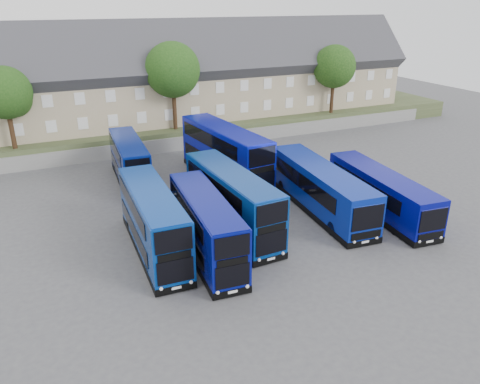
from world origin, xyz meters
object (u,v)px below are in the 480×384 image
(dd_front_left, at_px, (153,223))
(tree_west, at_px, (7,95))
(coach_east_a, at_px, (320,190))
(tree_mid, at_px, (174,72))
(tree_east, at_px, (335,68))
(dd_front_mid, at_px, (206,228))
(tree_far, at_px, (341,57))

(dd_front_left, bearing_deg, tree_west, 111.70)
(coach_east_a, xyz_separation_m, tree_mid, (-4.75, 20.85, 6.37))
(dd_front_left, xyz_separation_m, tree_east, (28.46, 21.32, 5.36))
(coach_east_a, height_order, tree_west, tree_west)
(dd_front_mid, distance_m, tree_far, 44.12)
(dd_front_left, height_order, tree_west, tree_west)
(tree_west, xyz_separation_m, tree_east, (36.00, 0.00, 0.34))
(tree_mid, bearing_deg, coach_east_a, -77.18)
(dd_front_left, height_order, tree_east, tree_east)
(tree_east, bearing_deg, tree_far, 49.40)
(tree_west, distance_m, tree_far, 42.58)
(tree_mid, bearing_deg, tree_far, 14.04)
(tree_far, bearing_deg, tree_west, -170.54)
(tree_west, bearing_deg, tree_mid, 1.79)
(dd_front_left, xyz_separation_m, tree_far, (34.46, 28.32, 5.70))
(dd_front_left, xyz_separation_m, tree_west, (-7.54, 21.32, 5.02))
(tree_mid, bearing_deg, dd_front_left, -111.19)
(dd_front_mid, bearing_deg, tree_east, 46.67)
(tree_west, distance_m, tree_mid, 16.04)
(coach_east_a, height_order, tree_mid, tree_mid)
(dd_front_left, distance_m, tree_east, 35.96)
(dd_front_mid, xyz_separation_m, tree_west, (-10.38, 23.21, 5.12))
(dd_front_mid, relative_size, tree_far, 1.16)
(tree_west, bearing_deg, dd_front_mid, -65.91)
(dd_front_left, relative_size, tree_mid, 1.14)
(dd_front_left, height_order, coach_east_a, dd_front_left)
(tree_west, height_order, tree_east, tree_east)
(tree_west, height_order, tree_mid, tree_mid)
(coach_east_a, bearing_deg, dd_front_left, -170.59)
(tree_west, bearing_deg, tree_east, 0.00)
(coach_east_a, height_order, tree_east, tree_east)
(coach_east_a, bearing_deg, tree_far, 57.37)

